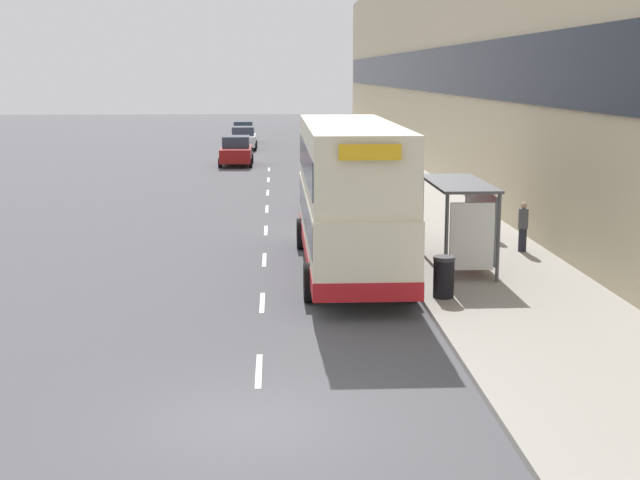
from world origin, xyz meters
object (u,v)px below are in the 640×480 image
object	(u,v)px
bus_shelter	(466,209)
car_3	(337,192)
litter_bin	(444,277)
pedestrian_at_shelter	(491,214)
car_0	(243,138)
car_1	(236,151)
pedestrian_1	(523,226)
car_2	(243,132)
double_decker_bus_near	(350,194)

from	to	relation	value
bus_shelter	car_3	bearing A→B (deg)	104.54
litter_bin	pedestrian_at_shelter	bearing A→B (deg)	68.54
pedestrian_at_shelter	car_0	bearing A→B (deg)	104.45
car_1	pedestrian_1	distance (m)	30.13
pedestrian_at_shelter	car_2	bearing A→B (deg)	102.69
car_3	car_0	bearing A→B (deg)	98.87
car_3	double_decker_bus_near	bearing A→B (deg)	-92.09
car_2	pedestrian_1	bearing A→B (deg)	102.58
bus_shelter	car_3	xyz separation A→B (m)	(-2.90, 11.19, -1.00)
double_decker_bus_near	litter_bin	size ratio (longest dim) A/B	10.15
car_1	double_decker_bus_near	bearing A→B (deg)	98.43
double_decker_bus_near	car_0	world-z (taller)	double_decker_bus_near
bus_shelter	car_3	world-z (taller)	bus_shelter
car_1	litter_bin	size ratio (longest dim) A/B	4.28
double_decker_bus_near	car_1	world-z (taller)	double_decker_bus_near
car_0	car_2	size ratio (longest dim) A/B	1.06
car_1	car_0	bearing A→B (deg)	-90.24
pedestrian_at_shelter	pedestrian_1	bearing A→B (deg)	-79.50
car_3	car_1	bearing A→B (deg)	104.07
car_0	car_1	distance (m)	11.54
pedestrian_at_shelter	car_1	bearing A→B (deg)	110.50
bus_shelter	car_2	world-z (taller)	bus_shelter
double_decker_bus_near	litter_bin	world-z (taller)	double_decker_bus_near
double_decker_bus_near	bus_shelter	bearing A→B (deg)	-5.70
bus_shelter	car_3	size ratio (longest dim) A/B	0.94
car_0	litter_bin	world-z (taller)	car_0
car_2	car_3	world-z (taller)	car_3
bus_shelter	car_2	distance (m)	49.30
car_2	pedestrian_1	distance (m)	47.36
double_decker_bus_near	car_0	size ratio (longest dim) A/B	2.50
bus_shelter	pedestrian_1	distance (m)	3.50
pedestrian_at_shelter	litter_bin	distance (m)	8.59
car_2	pedestrian_at_shelter	xyz separation A→B (m)	(9.88, -43.88, 0.12)
double_decker_bus_near	pedestrian_at_shelter	size ratio (longest dim) A/B	6.51
double_decker_bus_near	car_3	bearing A→B (deg)	87.91
car_2	car_3	distance (m)	37.79
bus_shelter	car_1	bearing A→B (deg)	104.24
bus_shelter	car_2	size ratio (longest dim) A/B	1.04
car_0	pedestrian_1	distance (m)	41.16
car_0	pedestrian_at_shelter	bearing A→B (deg)	104.45
bus_shelter	car_0	size ratio (longest dim) A/B	0.98
litter_bin	double_decker_bus_near	bearing A→B (deg)	120.29
bus_shelter	car_2	xyz separation A→B (m)	(-7.96, 48.64, -1.01)
car_1	car_3	world-z (taller)	car_1
car_3	pedestrian_1	world-z (taller)	car_3
pedestrian_1	litter_bin	distance (m)	6.69
car_1	litter_bin	xyz separation A→B (m)	(6.59, -34.00, -0.22)
double_decker_bus_near	car_1	size ratio (longest dim) A/B	2.37
bus_shelter	car_0	bearing A→B (deg)	100.39
bus_shelter	litter_bin	distance (m)	3.65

